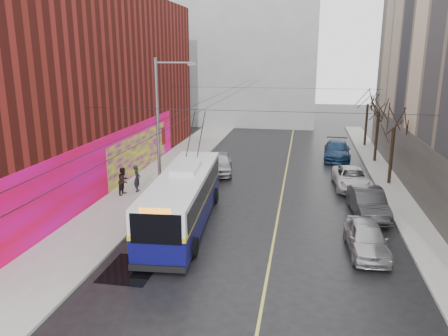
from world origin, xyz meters
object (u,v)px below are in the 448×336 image
Objects in this scene: parked_car_a at (366,238)px; tree_near at (395,117)px; parked_car_b at (368,203)px; following_car at (220,163)px; tree_mid at (380,102)px; parked_car_d at (337,150)px; tree_far at (368,96)px; pedestrian_a at (137,179)px; streetlight_pole at (160,126)px; pedestrian_b at (124,181)px; parked_car_c at (352,178)px; trolleybus at (184,198)px.

tree_near is at bearing 72.67° from parked_car_a.
following_car reaches higher than parked_car_b.
tree_near is 13.40m from following_car.
parked_car_a is (-3.09, -11.93, -4.23)m from tree_near.
parked_car_d is at bearing 168.55° from tree_mid.
tree_far is 26.08m from pedestrian_a.
tree_mid is 7.00m from tree_far.
streetlight_pole reaches higher than tree_mid.
parked_car_b is 0.88× the size of parked_car_d.
tree_far is at bearing -35.45° from pedestrian_b.
parked_car_c is 0.94× the size of parked_car_d.
parked_car_b is (-2.36, -20.80, -4.34)m from tree_far.
parked_car_a is 19.58m from parked_car_d.
tree_far reaches higher than parked_car_c.
parked_car_d is 1.15× the size of following_car.
tree_far is at bearing 78.72° from parked_car_b.
pedestrian_b reaches higher than parked_car_c.
streetlight_pole is at bearing 150.96° from parked_car_a.
pedestrian_b is (-5.11, -7.01, 0.25)m from following_car.
parked_car_c is (-2.74, -8.27, -4.53)m from tree_mid.
pedestrian_a is (-14.43, -3.93, 0.33)m from parked_car_c.
parked_car_d is (9.36, 17.74, -0.75)m from trolleybus.
pedestrian_a is at bearing -131.81° from tree_far.
following_car is (-12.70, -5.97, -4.43)m from tree_mid.
trolleybus is at bearing -115.25° from parked_car_d.
pedestrian_a reaches higher than parked_car_d.
parked_car_b is at bearing -86.78° from pedestrian_b.
trolleybus is at bearing -145.96° from pedestrian_a.
tree_near is at bearing -82.47° from pedestrian_a.
streetlight_pole reaches higher than parked_car_b.
following_car is at bearing -29.84° from pedestrian_b.
trolleybus reaches higher than pedestrian_b.
tree_far is (0.00, 7.00, -0.11)m from tree_mid.
streetlight_pole reaches higher than pedestrian_b.
parked_car_d is at bearing 112.70° from tree_near.
parked_car_c is at bearing -155.16° from tree_near.
tree_near reaches higher than parked_car_c.
pedestrian_a reaches higher than parked_car_a.
pedestrian_a is 0.98× the size of pedestrian_b.
tree_near is 5.22m from parked_car_c.
tree_far reaches higher than parked_car_d.
tree_mid is 1.37× the size of parked_car_b.
parked_car_b is 0.93× the size of parked_car_c.
parked_car_a is 10.67m from parked_car_c.
tree_mid is (15.14, 13.00, 0.41)m from streetlight_pole.
following_car is at bearing -134.40° from tree_far.
following_car is 2.62× the size of pedestrian_b.
parked_car_d is at bearing 88.52° from parked_car_b.
tree_far reaches higher than pedestrian_a.
pedestrian_b is at bearing 179.55° from streetlight_pole.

